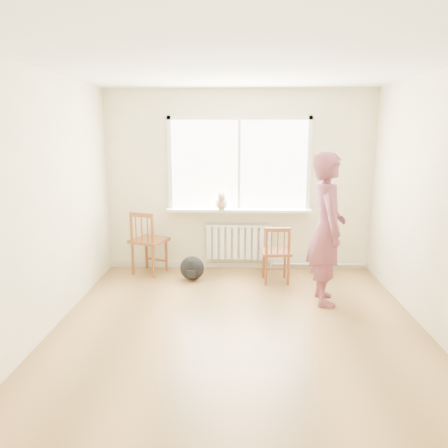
# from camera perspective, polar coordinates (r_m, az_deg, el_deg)

# --- Properties ---
(floor) EXTENTS (4.50, 4.50, 0.00)m
(floor) POSITION_cam_1_polar(r_m,az_deg,el_deg) (4.77, 1.92, -13.85)
(floor) COLOR #A67944
(floor) RESTS_ON ground
(ceiling) EXTENTS (4.50, 4.50, 0.00)m
(ceiling) POSITION_cam_1_polar(r_m,az_deg,el_deg) (4.34, 2.18, 20.18)
(ceiling) COLOR white
(ceiling) RESTS_ON back_wall
(back_wall) EXTENTS (4.00, 0.01, 2.70)m
(back_wall) POSITION_cam_1_polar(r_m,az_deg,el_deg) (6.59, 1.97, 5.60)
(back_wall) COLOR #EDE7BE
(back_wall) RESTS_ON ground
(window) EXTENTS (2.12, 0.05, 1.42)m
(window) POSITION_cam_1_polar(r_m,az_deg,el_deg) (6.54, 1.99, 8.29)
(window) COLOR white
(window) RESTS_ON back_wall
(windowsill) EXTENTS (2.15, 0.22, 0.04)m
(windowsill) POSITION_cam_1_polar(r_m,az_deg,el_deg) (6.54, 1.95, 1.83)
(windowsill) COLOR white
(windowsill) RESTS_ON back_wall
(radiator) EXTENTS (1.00, 0.12, 0.55)m
(radiator) POSITION_cam_1_polar(r_m,az_deg,el_deg) (6.66, 1.92, -2.30)
(radiator) COLOR white
(radiator) RESTS_ON back_wall
(heating_pipe) EXTENTS (1.40, 0.04, 0.04)m
(heating_pipe) POSITION_cam_1_polar(r_m,az_deg,el_deg) (6.91, 12.36, -5.15)
(heating_pipe) COLOR silver
(heating_pipe) RESTS_ON back_wall
(baseboard) EXTENTS (4.00, 0.03, 0.08)m
(baseboard) POSITION_cam_1_polar(r_m,az_deg,el_deg) (6.84, 1.89, -5.39)
(baseboard) COLOR beige
(baseboard) RESTS_ON ground
(chair_left) EXTENTS (0.60, 0.59, 0.95)m
(chair_left) POSITION_cam_1_polar(r_m,az_deg,el_deg) (6.52, -10.00, -2.42)
(chair_left) COLOR brown
(chair_left) RESTS_ON floor
(chair_right) EXTENTS (0.42, 0.40, 0.81)m
(chair_right) POSITION_cam_1_polar(r_m,az_deg,el_deg) (6.12, 6.86, -3.96)
(chair_right) COLOR brown
(chair_right) RESTS_ON floor
(person) EXTENTS (0.45, 0.68, 1.85)m
(person) POSITION_cam_1_polar(r_m,az_deg,el_deg) (5.42, 13.27, -0.66)
(person) COLOR #CC4450
(person) RESTS_ON floor
(cat) EXTENTS (0.19, 0.43, 0.29)m
(cat) POSITION_cam_1_polar(r_m,az_deg,el_deg) (6.44, -0.31, 2.91)
(cat) COLOR #CCAD8B
(cat) RESTS_ON windowsill
(backpack) EXTENTS (0.38, 0.31, 0.34)m
(backpack) POSITION_cam_1_polar(r_m,az_deg,el_deg) (6.27, -4.19, -5.77)
(backpack) COLOR black
(backpack) RESTS_ON floor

